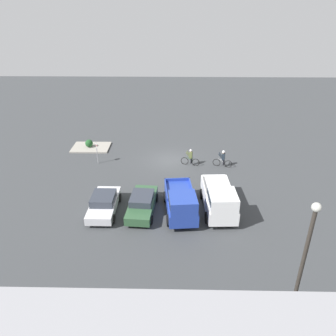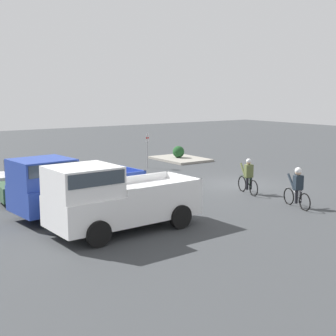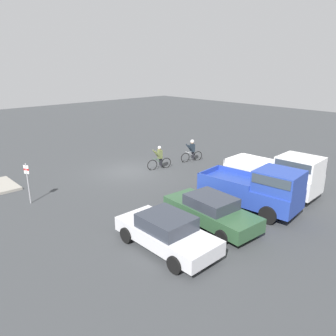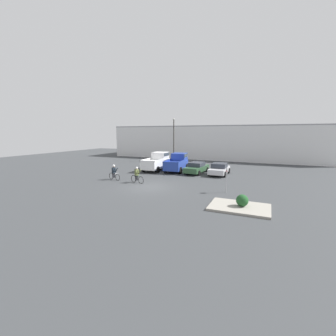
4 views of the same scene
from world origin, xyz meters
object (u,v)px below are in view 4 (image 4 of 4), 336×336
(sedan_0, at_px, (197,168))
(shrub, at_px, (242,200))
(fire_lane_sign, at_px, (226,177))
(lamppost, at_px, (174,136))
(cyclist_1, at_px, (114,172))
(pickup_truck_1, at_px, (177,162))
(sedan_1, at_px, (219,169))
(cyclist_0, at_px, (137,175))
(pickup_truck_0, at_px, (157,161))

(sedan_0, distance_m, shrub, 13.35)
(fire_lane_sign, height_order, lamppost, lamppost)
(cyclist_1, bearing_deg, pickup_truck_1, 63.47)
(sedan_1, height_order, shrub, sedan_1)
(sedan_0, height_order, sedan_1, sedan_1)
(cyclist_0, relative_size, shrub, 2.20)
(fire_lane_sign, bearing_deg, cyclist_1, 177.78)
(pickup_truck_1, distance_m, sedan_0, 2.95)
(sedan_0, height_order, fire_lane_sign, fire_lane_sign)
(lamppost, xyz_separation_m, shrub, (14.10, -21.86, -3.79))
(pickup_truck_0, distance_m, fire_lane_sign, 13.39)
(cyclist_0, height_order, shrub, cyclist_0)
(cyclist_1, relative_size, fire_lane_sign, 0.81)
(sedan_1, bearing_deg, pickup_truck_1, 174.89)
(pickup_truck_0, bearing_deg, lamppost, 100.20)
(cyclist_1, distance_m, lamppost, 18.14)
(pickup_truck_0, height_order, shrub, pickup_truck_0)
(pickup_truck_1, height_order, fire_lane_sign, pickup_truck_1)
(pickup_truck_0, distance_m, cyclist_1, 7.82)
(shrub, bearing_deg, pickup_truck_1, 128.04)
(pickup_truck_1, xyz_separation_m, sedan_0, (2.85, -0.59, -0.48))
(pickup_truck_0, height_order, fire_lane_sign, pickup_truck_0)
(pickup_truck_0, xyz_separation_m, cyclist_1, (-1.27, -7.71, -0.34))
(pickup_truck_1, bearing_deg, sedan_1, -5.11)
(fire_lane_sign, bearing_deg, pickup_truck_1, 132.49)
(pickup_truck_0, bearing_deg, fire_lane_sign, -37.61)
(pickup_truck_1, distance_m, shrub, 15.45)
(pickup_truck_0, bearing_deg, shrub, -43.79)
(shrub, bearing_deg, pickup_truck_0, 136.21)
(shrub, bearing_deg, cyclist_0, 160.09)
(cyclist_0, distance_m, shrub, 11.21)
(pickup_truck_0, distance_m, sedan_1, 8.43)
(lamppost, bearing_deg, sedan_0, -54.16)
(pickup_truck_0, xyz_separation_m, sedan_1, (8.42, -0.12, -0.49))
(sedan_0, xyz_separation_m, sedan_1, (2.80, 0.09, 0.02))
(sedan_1, relative_size, shrub, 5.49)
(pickup_truck_1, height_order, shrub, pickup_truck_1)
(sedan_0, height_order, cyclist_0, cyclist_0)
(sedan_0, distance_m, cyclist_0, 8.66)
(pickup_truck_0, distance_m, lamppost, 10.72)
(sedan_1, distance_m, fire_lane_sign, 8.37)
(lamppost, bearing_deg, cyclist_0, -78.82)
(sedan_0, relative_size, cyclist_1, 2.67)
(sedan_0, relative_size, sedan_1, 1.07)
(sedan_1, height_order, fire_lane_sign, fire_lane_sign)
(lamppost, bearing_deg, shrub, -57.17)
(fire_lane_sign, bearing_deg, cyclist_0, 178.63)
(lamppost, bearing_deg, pickup_truck_0, -79.80)
(fire_lane_sign, bearing_deg, pickup_truck_0, 142.39)
(sedan_0, relative_size, lamppost, 0.63)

